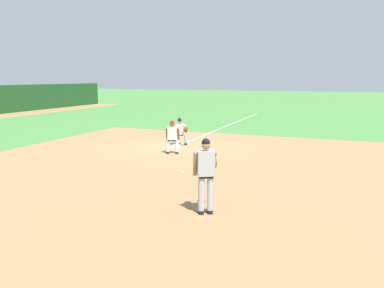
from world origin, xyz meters
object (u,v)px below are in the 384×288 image
at_px(pitcher, 206,171).
at_px(first_baseman, 180,130).
at_px(baseball, 182,172).
at_px(first_base_bag, 176,146).
at_px(baserunner, 172,136).

bearing_deg(pitcher, first_baseman, 27.49).
height_order(pitcher, first_baseman, pitcher).
relative_size(baseball, pitcher, 0.04).
bearing_deg(first_base_bag, baseball, -153.10).
bearing_deg(first_base_bag, first_baseman, 0.48).
bearing_deg(first_baseman, baseball, -155.52).
height_order(first_base_bag, baseball, first_base_bag).
height_order(first_base_bag, first_baseman, first_baseman).
bearing_deg(baserunner, baseball, -149.43).
bearing_deg(baseball, baserunner, 30.57).
xyz_separation_m(first_base_bag, first_baseman, (0.52, 0.00, 0.69)).
bearing_deg(pitcher, baseball, 31.70).
xyz_separation_m(first_baseman, baserunner, (-2.04, -0.52, 0.06)).
distance_m(first_base_bag, pitcher, 9.03).
relative_size(baseball, baserunner, 0.05).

